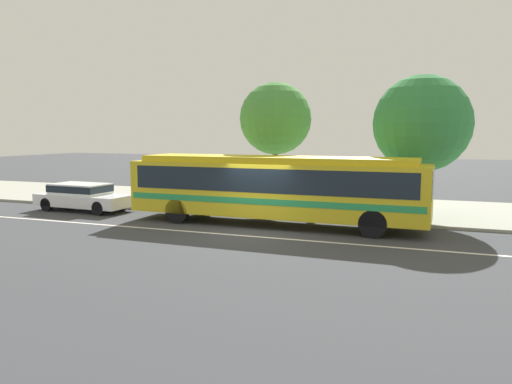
{
  "coord_description": "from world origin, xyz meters",
  "views": [
    {
      "loc": [
        6.32,
        -16.77,
        3.62
      ],
      "look_at": [
        -0.53,
        1.56,
        1.3
      ],
      "focal_mm": 34.32,
      "sensor_mm": 36.0,
      "label": 1
    }
  ],
  "objects_px": {
    "sedan_behind_bus": "(83,195)",
    "street_tree_near_stop": "(275,119)",
    "transit_bus": "(275,185)",
    "pedestrian_waiting_near_sign": "(316,193)",
    "bus_stop_sign": "(390,184)",
    "street_tree_mid_block": "(422,124)"
  },
  "relations": [
    {
      "from": "transit_bus",
      "to": "sedan_behind_bus",
      "type": "relative_size",
      "value": 2.5
    },
    {
      "from": "bus_stop_sign",
      "to": "pedestrian_waiting_near_sign",
      "type": "bearing_deg",
      "value": 175.41
    },
    {
      "from": "transit_bus",
      "to": "bus_stop_sign",
      "type": "height_order",
      "value": "transit_bus"
    },
    {
      "from": "street_tree_near_stop",
      "to": "sedan_behind_bus",
      "type": "bearing_deg",
      "value": -157.09
    },
    {
      "from": "bus_stop_sign",
      "to": "street_tree_mid_block",
      "type": "xyz_separation_m",
      "value": [
        1.09,
        1.3,
        2.45
      ]
    },
    {
      "from": "bus_stop_sign",
      "to": "street_tree_near_stop",
      "type": "bearing_deg",
      "value": 162.11
    },
    {
      "from": "sedan_behind_bus",
      "to": "street_tree_near_stop",
      "type": "relative_size",
      "value": 0.8
    },
    {
      "from": "sedan_behind_bus",
      "to": "street_tree_near_stop",
      "type": "xyz_separation_m",
      "value": [
        8.44,
        3.56,
        3.62
      ]
    },
    {
      "from": "transit_bus",
      "to": "street_tree_mid_block",
      "type": "relative_size",
      "value": 2.0
    },
    {
      "from": "sedan_behind_bus",
      "to": "bus_stop_sign",
      "type": "xyz_separation_m",
      "value": [
        13.96,
        1.78,
        0.87
      ]
    },
    {
      "from": "bus_stop_sign",
      "to": "transit_bus",
      "type": "bearing_deg",
      "value": -154.21
    },
    {
      "from": "pedestrian_waiting_near_sign",
      "to": "bus_stop_sign",
      "type": "height_order",
      "value": "bus_stop_sign"
    },
    {
      "from": "sedan_behind_bus",
      "to": "street_tree_near_stop",
      "type": "height_order",
      "value": "street_tree_near_stop"
    },
    {
      "from": "street_tree_near_stop",
      "to": "street_tree_mid_block",
      "type": "relative_size",
      "value": 0.99
    },
    {
      "from": "pedestrian_waiting_near_sign",
      "to": "street_tree_mid_block",
      "type": "distance_m",
      "value": 5.27
    },
    {
      "from": "street_tree_near_stop",
      "to": "street_tree_mid_block",
      "type": "distance_m",
      "value": 6.64
    },
    {
      "from": "transit_bus",
      "to": "bus_stop_sign",
      "type": "relative_size",
      "value": 5.2
    },
    {
      "from": "sedan_behind_bus",
      "to": "pedestrian_waiting_near_sign",
      "type": "bearing_deg",
      "value": 10.63
    },
    {
      "from": "sedan_behind_bus",
      "to": "bus_stop_sign",
      "type": "distance_m",
      "value": 14.1
    },
    {
      "from": "street_tree_mid_block",
      "to": "transit_bus",
      "type": "bearing_deg",
      "value": -147.88
    },
    {
      "from": "transit_bus",
      "to": "pedestrian_waiting_near_sign",
      "type": "height_order",
      "value": "transit_bus"
    },
    {
      "from": "sedan_behind_bus",
      "to": "pedestrian_waiting_near_sign",
      "type": "height_order",
      "value": "pedestrian_waiting_near_sign"
    }
  ]
}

